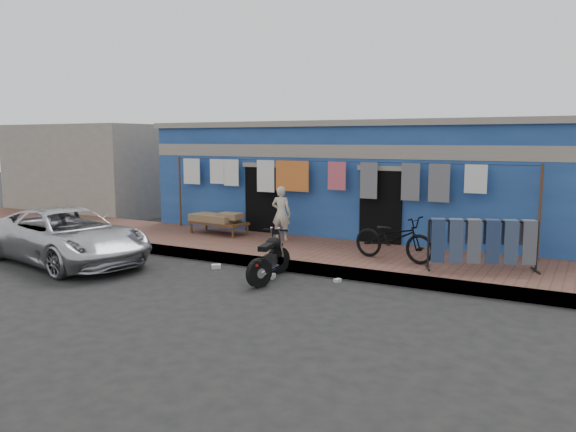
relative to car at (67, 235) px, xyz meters
The scene contains 15 objects.
ground 4.71m from the car, ahead, with size 80.00×80.00×0.00m, color black.
sidewalk 5.68m from the car, 34.57° to the left, with size 28.00×3.00×0.25m, color brown.
curb 5.01m from the car, 20.69° to the left, with size 28.00×0.10×0.25m, color gray.
building 8.63m from the car, 57.10° to the left, with size 12.20×5.20×3.36m.
neighbor_left 9.66m from the car, 131.35° to the left, with size 6.00×5.00×3.40m, color #9E9384.
clothesline 6.21m from the car, 46.93° to the left, with size 10.06×0.06×2.10m.
car is the anchor object (origin of this frame).
seated_person 5.23m from the car, 47.15° to the left, with size 0.51×0.34×1.41m, color beige.
bicycle 7.49m from the car, 22.53° to the left, with size 0.66×1.86×1.20m, color black.
motorcycle 5.03m from the car, 10.28° to the left, with size 0.85×1.61×0.99m, color black, non-canonical shape.
charpoy 4.12m from the car, 67.65° to the left, with size 1.79×0.97×0.58m, color brown, non-canonical shape.
jeans_rack 9.21m from the car, 17.91° to the left, with size 2.22×1.24×1.07m, color black, non-canonical shape.
litter_a 3.63m from the car, 19.66° to the left, with size 0.21×0.16×0.09m, color silver.
litter_b 6.43m from the car, 12.70° to the left, with size 0.14×0.10×0.07m, color silver.
litter_c 5.04m from the car, 11.81° to the left, with size 0.22×0.18×0.09m, color silver.
Camera 1 is at (6.09, -8.94, 2.87)m, focal length 35.00 mm.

